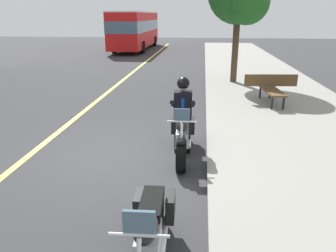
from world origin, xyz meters
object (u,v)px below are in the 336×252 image
object	(u,v)px
motorcycle_main	(182,135)
bus_near	(136,28)
bench_sidewalk	(271,87)
rider_main	(183,108)
motorcycle_parked	(149,238)

from	to	relation	value
motorcycle_main	bus_near	xyz separation A→B (m)	(-23.24, -5.75, 1.42)
bench_sidewalk	bus_near	bearing A→B (deg)	-155.79
rider_main	bench_sidewalk	world-z (taller)	rider_main
motorcycle_parked	bench_sidewalk	world-z (taller)	motorcycle_parked
motorcycle_main	rider_main	xyz separation A→B (m)	(-0.19, -0.01, 0.58)
motorcycle_main	rider_main	size ratio (longest dim) A/B	1.27
rider_main	bench_sidewalk	size ratio (longest dim) A/B	0.95
motorcycle_parked	bus_near	xyz separation A→B (m)	(-26.81, -5.57, 1.42)
motorcycle_parked	bench_sidewalk	xyz separation A→B (m)	(-7.91, 2.93, 0.26)
motorcycle_main	motorcycle_parked	size ratio (longest dim) A/B	1.00
rider_main	bench_sidewalk	distance (m)	5.00
motorcycle_main	motorcycle_parked	world-z (taller)	same
motorcycle_parked	bus_near	world-z (taller)	bus_near
rider_main	bench_sidewalk	bearing A→B (deg)	146.38
bus_near	bench_sidewalk	distance (m)	20.76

